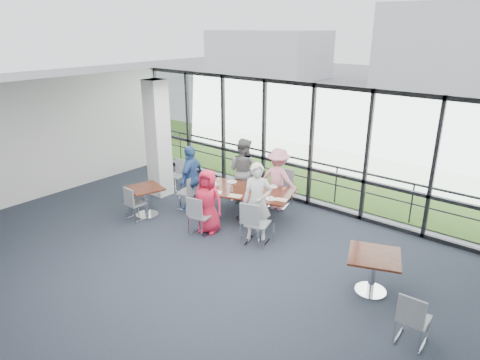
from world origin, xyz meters
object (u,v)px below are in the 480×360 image
Objects in this scene: diner_far_left at (243,171)px; chair_main_nr at (258,224)px; main_table at (248,194)px; chair_main_end at (188,193)px; diner_near_right at (257,202)px; diner_far_right at (278,179)px; diner_near_left at (208,201)px; side_table_left at (145,192)px; side_table_right at (374,261)px; chair_spare_lb at (176,176)px; chair_main_nl at (202,215)px; structural_column at (158,139)px; diner_end at (191,178)px; chair_spare_la at (136,203)px; chair_spare_r at (414,318)px; chair_main_fr at (279,189)px; chair_main_fl at (240,185)px.

diner_far_left reaches higher than chair_main_nr.
chair_main_end reaches higher than main_table.
diner_far_right is at bearing 77.56° from diner_near_right.
chair_main_end is at bearing 138.52° from diner_near_left.
side_table_left is 0.54× the size of diner_far_left.
chair_main_nr is at bearing 176.86° from side_table_right.
diner_near_right is at bearing 157.55° from chair_spare_lb.
side_table_left is 1.78m from chair_main_nl.
side_table_left is at bearing -55.33° from structural_column.
chair_main_nr reaches higher than main_table.
diner_end is (-1.20, 0.66, 0.10)m from diner_near_left.
diner_near_left is 1.79× the size of chair_spare_la.
structural_column is 3.35× the size of chair_main_nr.
diner_near_left is (-0.27, -1.12, 0.11)m from main_table.
chair_spare_r is at bearing 141.20° from diner_far_right.
diner_near_left reaches higher than chair_main_nl.
diner_far_right reaches higher than chair_main_nr.
diner_near_right reaches higher than chair_main_nr.
main_table is 1.14m from chair_main_fr.
chair_spare_r is (7.55, -1.61, -1.17)m from structural_column.
diner_end is 2.30m from chair_main_fr.
main_table is (2.91, 0.27, -0.96)m from structural_column.
diner_far_left is (-0.76, 0.76, 0.24)m from main_table.
diner_end reaches higher than chair_main_fl.
main_table is 2.84m from chair_spare_lb.
diner_end is 1.52m from chair_spare_la.
chair_main_nl is at bearing -178.32° from chair_main_nr.
chair_main_end is at bearing 155.52° from chair_main_nr.
chair_spare_lb is at bearing 7.49° from diner_far_right.
diner_far_right reaches higher than chair_main_fr.
diner_near_left is at bearing 45.74° from diner_end.
chair_spare_la is at bearing -34.88° from chair_main_end.
structural_column reaches higher than chair_spare_la.
side_table_right is at bearing 152.65° from diner_far_left.
structural_column is 3.29× the size of chair_main_fr.
chair_main_nr is 1.06× the size of chair_main_end.
chair_main_fr is at bearing -164.19° from diner_far_left.
chair_spare_r is at bearing 155.81° from chair_spare_lb.
side_table_right is 1.32× the size of chair_spare_r.
chair_spare_r is (4.64, -1.88, -0.21)m from main_table.
chair_main_nl is at bearing 64.94° from chair_main_fr.
chair_spare_la is (-2.26, -2.89, -0.07)m from chair_main_fr.
diner_far_left is at bearing 7.25° from chair_main_fr.
diner_far_left is at bearing 136.08° from chair_main_end.
chair_main_nr is 0.98× the size of chair_main_fr.
diner_far_right reaches higher than chair_spare_lb.
chair_main_nr is (0.17, -0.20, -0.40)m from diner_near_right.
diner_near_left reaches higher than main_table.
chair_main_fl is 6.19m from chair_spare_r.
diner_end is 2.04× the size of chair_spare_la.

